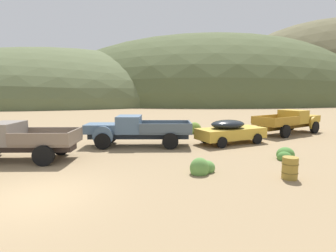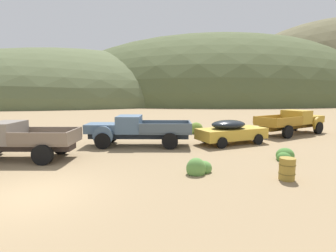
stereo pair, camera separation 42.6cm
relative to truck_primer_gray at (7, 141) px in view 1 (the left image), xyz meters
name	(u,v)px [view 1 (the left image)]	position (x,y,z in m)	size (l,w,h in m)	color
ground_plane	(37,197)	(2.52, -5.35, -0.99)	(300.00, 300.00, 0.00)	#937A56
hill_center	(64,102)	(-8.23, 74.68, -0.99)	(99.59, 78.49, 31.39)	#56603D
hill_distant	(217,101)	(43.44, 74.44, -0.99)	(117.65, 85.38, 43.70)	#4C5633
truck_primer_gray	(7,141)	(0.00, 0.00, 0.00)	(6.13, 3.32, 1.89)	#3D322D
truck_chalk_blue	(131,130)	(6.25, 2.14, 0.00)	(6.76, 3.39, 1.89)	#262D39
car_faded_yellow	(233,131)	(12.82, 1.43, -0.17)	(5.04, 2.77, 1.57)	gold
truck_mustard	(292,121)	(19.49, 4.22, 0.01)	(6.77, 4.05, 1.89)	#593D12
oil_drum_by_truck	(290,168)	(11.70, -5.65, -0.56)	(0.63, 0.63, 0.87)	olive
bush_back_edge	(194,130)	(11.66, 5.94, -0.70)	(1.26, 1.03, 1.16)	olive
bush_front_right	(285,155)	(13.52, -2.95, -0.80)	(1.03, 0.96, 0.76)	#4C8438
bush_front_left	(225,127)	(14.97, 7.06, -0.76)	(0.98, 0.96, 0.93)	#5B8E42
bush_near_barrel	(202,168)	(8.62, -4.19, -0.77)	(1.17, 0.91, 0.88)	#5B8E42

